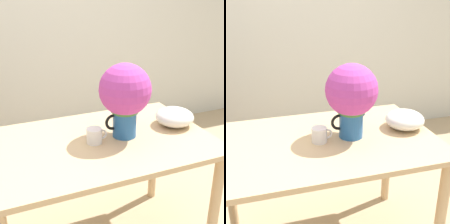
# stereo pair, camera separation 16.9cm
# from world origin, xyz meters

# --- Properties ---
(wall_back) EXTENTS (8.00, 0.05, 2.60)m
(wall_back) POSITION_xyz_m (0.00, 1.73, 1.30)
(wall_back) COLOR silver
(wall_back) RESTS_ON ground_plane
(table) EXTENTS (1.25, 0.81, 0.76)m
(table) POSITION_xyz_m (-0.05, 0.06, 0.65)
(table) COLOR tan
(table) RESTS_ON ground_plane
(flower_vase) EXTENTS (0.29, 0.29, 0.42)m
(flower_vase) POSITION_xyz_m (0.10, 0.06, 1.01)
(flower_vase) COLOR #235B9E
(flower_vase) RESTS_ON table
(coffee_mug) EXTENTS (0.12, 0.08, 0.08)m
(coffee_mug) POSITION_xyz_m (-0.09, 0.04, 0.81)
(coffee_mug) COLOR white
(coffee_mug) RESTS_ON table
(white_bowl) EXTENTS (0.23, 0.23, 0.11)m
(white_bowl) POSITION_xyz_m (0.44, 0.07, 0.82)
(white_bowl) COLOR silver
(white_bowl) RESTS_ON table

